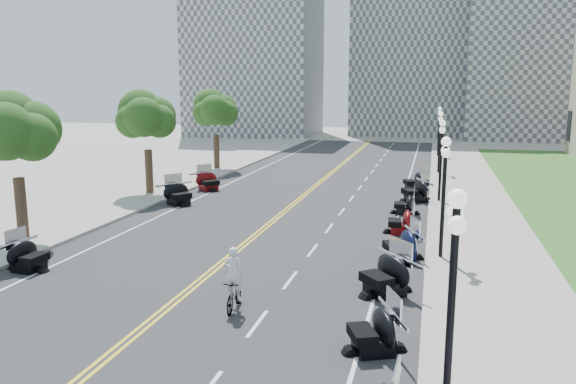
# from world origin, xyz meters

# --- Properties ---
(ground) EXTENTS (160.00, 160.00, 0.00)m
(ground) POSITION_xyz_m (0.00, 0.00, 0.00)
(ground) COLOR gray
(road) EXTENTS (16.00, 90.00, 0.01)m
(road) POSITION_xyz_m (0.00, 10.00, 0.00)
(road) COLOR #333335
(road) RESTS_ON ground
(centerline_yellow_a) EXTENTS (0.12, 90.00, 0.00)m
(centerline_yellow_a) POSITION_xyz_m (-0.12, 10.00, 0.01)
(centerline_yellow_a) COLOR yellow
(centerline_yellow_a) RESTS_ON road
(centerline_yellow_b) EXTENTS (0.12, 90.00, 0.00)m
(centerline_yellow_b) POSITION_xyz_m (0.12, 10.00, 0.01)
(centerline_yellow_b) COLOR yellow
(centerline_yellow_b) RESTS_ON road
(edge_line_north) EXTENTS (0.12, 90.00, 0.00)m
(edge_line_north) POSITION_xyz_m (6.40, 10.00, 0.01)
(edge_line_north) COLOR white
(edge_line_north) RESTS_ON road
(edge_line_south) EXTENTS (0.12, 90.00, 0.00)m
(edge_line_south) POSITION_xyz_m (-6.40, 10.00, 0.01)
(edge_line_south) COLOR white
(edge_line_south) RESTS_ON road
(lane_dash_5) EXTENTS (0.12, 2.00, 0.00)m
(lane_dash_5) POSITION_xyz_m (3.20, -4.00, 0.01)
(lane_dash_5) COLOR white
(lane_dash_5) RESTS_ON road
(lane_dash_6) EXTENTS (0.12, 2.00, 0.00)m
(lane_dash_6) POSITION_xyz_m (3.20, 0.00, 0.01)
(lane_dash_6) COLOR white
(lane_dash_6) RESTS_ON road
(lane_dash_7) EXTENTS (0.12, 2.00, 0.00)m
(lane_dash_7) POSITION_xyz_m (3.20, 4.00, 0.01)
(lane_dash_7) COLOR white
(lane_dash_7) RESTS_ON road
(lane_dash_8) EXTENTS (0.12, 2.00, 0.00)m
(lane_dash_8) POSITION_xyz_m (3.20, 8.00, 0.01)
(lane_dash_8) COLOR white
(lane_dash_8) RESTS_ON road
(lane_dash_9) EXTENTS (0.12, 2.00, 0.00)m
(lane_dash_9) POSITION_xyz_m (3.20, 12.00, 0.01)
(lane_dash_9) COLOR white
(lane_dash_9) RESTS_ON road
(lane_dash_10) EXTENTS (0.12, 2.00, 0.00)m
(lane_dash_10) POSITION_xyz_m (3.20, 16.00, 0.01)
(lane_dash_10) COLOR white
(lane_dash_10) RESTS_ON road
(lane_dash_11) EXTENTS (0.12, 2.00, 0.00)m
(lane_dash_11) POSITION_xyz_m (3.20, 20.00, 0.01)
(lane_dash_11) COLOR white
(lane_dash_11) RESTS_ON road
(lane_dash_12) EXTENTS (0.12, 2.00, 0.00)m
(lane_dash_12) POSITION_xyz_m (3.20, 24.00, 0.01)
(lane_dash_12) COLOR white
(lane_dash_12) RESTS_ON road
(lane_dash_13) EXTENTS (0.12, 2.00, 0.00)m
(lane_dash_13) POSITION_xyz_m (3.20, 28.00, 0.01)
(lane_dash_13) COLOR white
(lane_dash_13) RESTS_ON road
(lane_dash_14) EXTENTS (0.12, 2.00, 0.00)m
(lane_dash_14) POSITION_xyz_m (3.20, 32.00, 0.01)
(lane_dash_14) COLOR white
(lane_dash_14) RESTS_ON road
(lane_dash_15) EXTENTS (0.12, 2.00, 0.00)m
(lane_dash_15) POSITION_xyz_m (3.20, 36.00, 0.01)
(lane_dash_15) COLOR white
(lane_dash_15) RESTS_ON road
(lane_dash_16) EXTENTS (0.12, 2.00, 0.00)m
(lane_dash_16) POSITION_xyz_m (3.20, 40.00, 0.01)
(lane_dash_16) COLOR white
(lane_dash_16) RESTS_ON road
(lane_dash_17) EXTENTS (0.12, 2.00, 0.00)m
(lane_dash_17) POSITION_xyz_m (3.20, 44.00, 0.01)
(lane_dash_17) COLOR white
(lane_dash_17) RESTS_ON road
(lane_dash_18) EXTENTS (0.12, 2.00, 0.00)m
(lane_dash_18) POSITION_xyz_m (3.20, 48.00, 0.01)
(lane_dash_18) COLOR white
(lane_dash_18) RESTS_ON road
(lane_dash_19) EXTENTS (0.12, 2.00, 0.00)m
(lane_dash_19) POSITION_xyz_m (3.20, 52.00, 0.01)
(lane_dash_19) COLOR white
(lane_dash_19) RESTS_ON road
(sidewalk_north) EXTENTS (5.00, 90.00, 0.15)m
(sidewalk_north) POSITION_xyz_m (10.50, 10.00, 0.07)
(sidewalk_north) COLOR #9E9991
(sidewalk_north) RESTS_ON ground
(sidewalk_south) EXTENTS (5.00, 90.00, 0.15)m
(sidewalk_south) POSITION_xyz_m (-10.50, 10.00, 0.07)
(sidewalk_south) COLOR #9E9991
(sidewalk_south) RESTS_ON ground
(distant_block_a) EXTENTS (18.00, 14.00, 26.00)m
(distant_block_a) POSITION_xyz_m (-18.00, 62.00, 13.00)
(distant_block_a) COLOR gray
(distant_block_a) RESTS_ON ground
(distant_block_b) EXTENTS (16.00, 12.00, 30.00)m
(distant_block_b) POSITION_xyz_m (4.00, 68.00, 15.00)
(distant_block_b) COLOR gray
(distant_block_b) RESTS_ON ground
(distant_block_c) EXTENTS (20.00, 14.00, 22.00)m
(distant_block_c) POSITION_xyz_m (22.00, 65.00, 11.00)
(distant_block_c) COLOR gray
(distant_block_c) RESTS_ON ground
(street_lamp_1) EXTENTS (0.50, 1.20, 4.90)m
(street_lamp_1) POSITION_xyz_m (8.60, -8.00, 2.60)
(street_lamp_1) COLOR black
(street_lamp_1) RESTS_ON sidewalk_north
(street_lamp_2) EXTENTS (0.50, 1.20, 4.90)m
(street_lamp_2) POSITION_xyz_m (8.60, 4.00, 2.60)
(street_lamp_2) COLOR black
(street_lamp_2) RESTS_ON sidewalk_north
(street_lamp_3) EXTENTS (0.50, 1.20, 4.90)m
(street_lamp_3) POSITION_xyz_m (8.60, 16.00, 2.60)
(street_lamp_3) COLOR black
(street_lamp_3) RESTS_ON sidewalk_north
(street_lamp_4) EXTENTS (0.50, 1.20, 4.90)m
(street_lamp_4) POSITION_xyz_m (8.60, 28.00, 2.60)
(street_lamp_4) COLOR black
(street_lamp_4) RESTS_ON sidewalk_north
(street_lamp_5) EXTENTS (0.50, 1.20, 4.90)m
(street_lamp_5) POSITION_xyz_m (8.60, 40.00, 2.60)
(street_lamp_5) COLOR black
(street_lamp_5) RESTS_ON sidewalk_north
(tree_2) EXTENTS (4.80, 4.80, 9.20)m
(tree_2) POSITION_xyz_m (-10.00, 2.00, 4.75)
(tree_2) COLOR #235619
(tree_2) RESTS_ON sidewalk_south
(tree_3) EXTENTS (4.80, 4.80, 9.20)m
(tree_3) POSITION_xyz_m (-10.00, 14.00, 4.75)
(tree_3) COLOR #235619
(tree_3) RESTS_ON sidewalk_south
(tree_4) EXTENTS (4.80, 4.80, 9.20)m
(tree_4) POSITION_xyz_m (-10.00, 26.00, 4.75)
(tree_4) COLOR #235619
(tree_4) RESTS_ON sidewalk_south
(motorcycle_n_4) EXTENTS (2.54, 2.54, 1.34)m
(motorcycle_n_4) POSITION_xyz_m (6.77, -4.97, 0.67)
(motorcycle_n_4) COLOR black
(motorcycle_n_4) RESTS_ON road
(motorcycle_n_5) EXTENTS (3.09, 3.09, 1.54)m
(motorcycle_n_5) POSITION_xyz_m (6.71, -0.60, 0.77)
(motorcycle_n_5) COLOR black
(motorcycle_n_5) RESTS_ON road
(motorcycle_n_6) EXTENTS (2.61, 2.61, 1.42)m
(motorcycle_n_6) POSITION_xyz_m (7.00, 3.61, 0.71)
(motorcycle_n_6) COLOR black
(motorcycle_n_6) RESTS_ON road
(motorcycle_n_7) EXTENTS (2.10, 2.10, 1.37)m
(motorcycle_n_7) POSITION_xyz_m (6.77, 7.87, 0.68)
(motorcycle_n_7) COLOR #590A0C
(motorcycle_n_7) RESTS_ON road
(motorcycle_n_8) EXTENTS (1.83, 1.83, 1.25)m
(motorcycle_n_8) POSITION_xyz_m (6.70, 12.32, 0.62)
(motorcycle_n_8) COLOR black
(motorcycle_n_8) RESTS_ON road
(motorcycle_n_9) EXTENTS (2.96, 2.96, 1.56)m
(motorcycle_n_9) POSITION_xyz_m (7.16, 15.99, 0.78)
(motorcycle_n_9) COLOR black
(motorcycle_n_9) RESTS_ON road
(motorcycle_n_10) EXTENTS (2.62, 2.62, 1.44)m
(motorcycle_n_10) POSITION_xyz_m (6.98, 19.94, 0.72)
(motorcycle_n_10) COLOR black
(motorcycle_n_10) RESTS_ON road
(motorcycle_s_5) EXTENTS (2.04, 2.04, 1.34)m
(motorcycle_s_5) POSITION_xyz_m (-6.92, -1.47, 0.67)
(motorcycle_s_5) COLOR black
(motorcycle_s_5) RESTS_ON road
(motorcycle_s_8) EXTENTS (2.98, 2.98, 1.49)m
(motorcycle_s_8) POSITION_xyz_m (-6.71, 11.45, 0.75)
(motorcycle_s_8) COLOR black
(motorcycle_s_8) RESTS_ON road
(motorcycle_s_9) EXTENTS (2.89, 2.89, 1.44)m
(motorcycle_s_9) POSITION_xyz_m (-6.81, 16.39, 0.72)
(motorcycle_s_9) COLOR #590A0C
(motorcycle_s_9) RESTS_ON road
(bicycle) EXTENTS (0.64, 1.76, 1.04)m
(bicycle) POSITION_xyz_m (2.14, -3.13, 0.52)
(bicycle) COLOR #A51414
(bicycle) RESTS_ON road
(cyclist_rider) EXTENTS (0.63, 0.42, 1.74)m
(cyclist_rider) POSITION_xyz_m (2.14, -3.13, 1.91)
(cyclist_rider) COLOR white
(cyclist_rider) RESTS_ON bicycle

